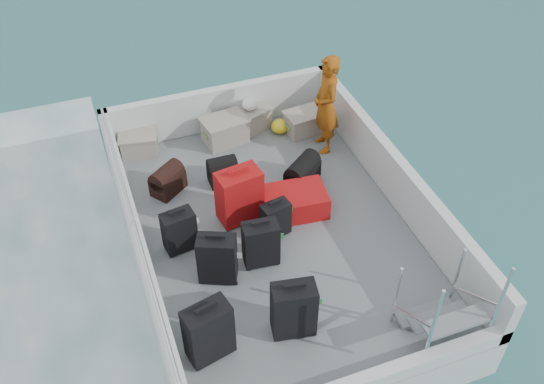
% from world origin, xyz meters
% --- Properties ---
extents(ground, '(160.00, 160.00, 0.00)m').
position_xyz_m(ground, '(0.00, 0.00, 0.00)').
color(ground, '#16474D').
rests_on(ground, ground).
extents(ferry_hull, '(3.60, 5.00, 0.60)m').
position_xyz_m(ferry_hull, '(0.00, 0.00, 0.30)').
color(ferry_hull, silver).
rests_on(ferry_hull, ground).
extents(deck, '(3.30, 4.70, 0.02)m').
position_xyz_m(deck, '(0.00, 0.00, 0.61)').
color(deck, slate).
rests_on(deck, ferry_hull).
extents(deck_fittings, '(3.60, 5.00, 0.90)m').
position_xyz_m(deck_fittings, '(0.35, -0.32, 0.99)').
color(deck_fittings, silver).
rests_on(deck_fittings, deck).
extents(suitcase_0, '(0.54, 0.38, 0.75)m').
position_xyz_m(suitcase_0, '(-1.29, -1.50, 0.99)').
color(suitcase_0, black).
rests_on(suitcase_0, deck).
extents(suitcase_1, '(0.51, 0.41, 0.67)m').
position_xyz_m(suitcase_1, '(-0.91, -0.53, 0.95)').
color(suitcase_1, black).
rests_on(suitcase_1, deck).
extents(suitcase_2, '(0.43, 0.30, 0.58)m').
position_xyz_m(suitcase_2, '(-1.21, 0.11, 0.91)').
color(suitcase_2, black).
rests_on(suitcase_2, deck).
extents(suitcase_3, '(0.51, 0.36, 0.72)m').
position_xyz_m(suitcase_3, '(-0.36, -1.53, 0.98)').
color(suitcase_3, black).
rests_on(suitcase_3, deck).
extents(suitcase_4, '(0.45, 0.29, 0.63)m').
position_xyz_m(suitcase_4, '(-0.35, -0.46, 0.93)').
color(suitcase_4, black).
rests_on(suitcase_4, deck).
extents(suitcase_5, '(0.60, 0.42, 0.77)m').
position_xyz_m(suitcase_5, '(-0.35, 0.36, 1.00)').
color(suitcase_5, '#AF120D').
rests_on(suitcase_5, deck).
extents(suitcase_7, '(0.39, 0.27, 0.51)m').
position_xyz_m(suitcase_7, '(-0.02, -0.08, 0.88)').
color(suitcase_7, black).
rests_on(suitcase_7, deck).
extents(suitcase_8, '(0.89, 0.64, 0.33)m').
position_xyz_m(suitcase_8, '(0.36, 0.23, 0.79)').
color(suitcase_8, '#AF120D').
rests_on(suitcase_8, deck).
extents(duffel_0, '(0.55, 0.51, 0.32)m').
position_xyz_m(duffel_0, '(-1.12, 1.22, 0.78)').
color(duffel_0, black).
rests_on(duffel_0, deck).
extents(duffel_1, '(0.40, 0.31, 0.32)m').
position_xyz_m(duffel_1, '(-0.35, 1.14, 0.78)').
color(duffel_1, black).
rests_on(duffel_1, deck).
extents(duffel_2, '(0.62, 0.57, 0.32)m').
position_xyz_m(duffel_2, '(0.69, 0.74, 0.78)').
color(duffel_2, black).
rests_on(duffel_2, deck).
extents(crate_0, '(0.57, 0.45, 0.31)m').
position_xyz_m(crate_0, '(-1.32, 2.20, 0.78)').
color(crate_0, gray).
rests_on(crate_0, deck).
extents(crate_1, '(0.68, 0.52, 0.38)m').
position_xyz_m(crate_1, '(-0.04, 2.03, 0.81)').
color(crate_1, gray).
rests_on(crate_1, deck).
extents(crate_2, '(0.67, 0.56, 0.34)m').
position_xyz_m(crate_2, '(0.42, 2.20, 0.79)').
color(crate_2, gray).
rests_on(crate_2, deck).
extents(crate_3, '(0.58, 0.43, 0.33)m').
position_xyz_m(crate_3, '(1.17, 1.84, 0.78)').
color(crate_3, gray).
rests_on(crate_3, deck).
extents(yellow_bag, '(0.28, 0.26, 0.22)m').
position_xyz_m(yellow_bag, '(0.82, 1.96, 0.73)').
color(yellow_bag, yellow).
rests_on(yellow_bag, deck).
extents(white_bag, '(0.24, 0.24, 0.18)m').
position_xyz_m(white_bag, '(0.42, 2.20, 1.05)').
color(white_bag, white).
rests_on(white_bag, crate_2).
extents(passenger, '(0.43, 0.60, 1.53)m').
position_xyz_m(passenger, '(1.30, 1.38, 1.38)').
color(passenger, '#D16613').
rests_on(passenger, deck).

